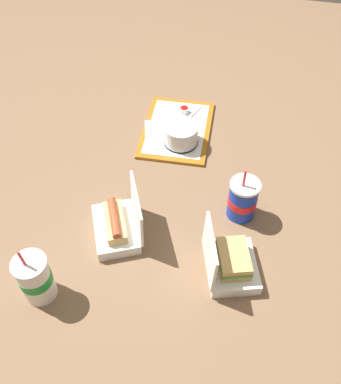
{
  "coord_description": "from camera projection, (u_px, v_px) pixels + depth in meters",
  "views": [
    {
      "loc": [
        0.94,
        0.19,
        1.12
      ],
      "look_at": [
        0.04,
        -0.02,
        0.05
      ],
      "focal_mm": 40.0,
      "sensor_mm": 36.0,
      "label": 1
    }
  ],
  "objects": [
    {
      "name": "soda_cup_center",
      "position": [
        243.0,
        199.0,
        1.36
      ],
      "size": [
        0.1,
        0.1,
        0.21
      ],
      "color": "#1938B7",
      "rests_on": "ground_plane"
    },
    {
      "name": "ketchup_cup",
      "position": [
        184.0,
        110.0,
        1.74
      ],
      "size": [
        0.04,
        0.04,
        0.02
      ],
      "color": "white",
      "rests_on": "food_tray"
    },
    {
      "name": "food_tray",
      "position": [
        177.0,
        129.0,
        1.69
      ],
      "size": [
        0.39,
        0.28,
        0.01
      ],
      "color": "#A56619",
      "rests_on": "ground_plane"
    },
    {
      "name": "ground_plane",
      "position": [
        178.0,
        195.0,
        1.47
      ],
      "size": [
        3.2,
        3.2,
        0.0
      ],
      "primitive_type": "plane",
      "color": "brown"
    },
    {
      "name": "plastic_fork",
      "position": [
        193.0,
        113.0,
        1.74
      ],
      "size": [
        0.11,
        0.05,
        0.0
      ],
      "primitive_type": "cube",
      "rotation": [
        0.0,
        0.0,
        -0.37
      ],
      "color": "white",
      "rests_on": "food_tray"
    },
    {
      "name": "cake_container",
      "position": [
        181.0,
        135.0,
        1.6
      ],
      "size": [
        0.13,
        0.13,
        0.08
      ],
      "color": "black",
      "rests_on": "food_tray"
    },
    {
      "name": "clamshell_hotdog_center",
      "position": [
        118.0,
        225.0,
        1.34
      ],
      "size": [
        0.24,
        0.21,
        0.17
      ],
      "color": "white",
      "rests_on": "ground_plane"
    },
    {
      "name": "soda_cup_left",
      "position": [
        35.0,
        278.0,
        1.17
      ],
      "size": [
        0.1,
        0.1,
        0.22
      ],
      "color": "white",
      "rests_on": "ground_plane"
    },
    {
      "name": "napkin_stack",
      "position": [
        158.0,
        129.0,
        1.68
      ],
      "size": [
        0.12,
        0.12,
        0.0
      ],
      "primitive_type": "cube",
      "rotation": [
        0.0,
        0.0,
        0.28
      ],
      "color": "white",
      "rests_on": "food_tray"
    },
    {
      "name": "clamshell_sandwich_corner",
      "position": [
        230.0,
        263.0,
        1.24
      ],
      "size": [
        0.21,
        0.2,
        0.18
      ],
      "color": "white",
      "rests_on": "ground_plane"
    }
  ]
}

